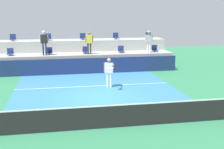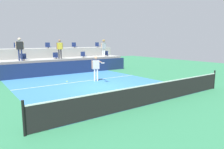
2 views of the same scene
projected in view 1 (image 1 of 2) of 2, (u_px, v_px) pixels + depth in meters
name	position (u px, v px, depth m)	size (l,w,h in m)	color
ground_plane	(100.00, 98.00, 15.00)	(40.00, 40.00, 0.00)	#2D754C
court_inner_paint	(97.00, 92.00, 15.96)	(9.00, 10.00, 0.01)	teal
court_service_line	(94.00, 86.00, 17.30)	(9.00, 0.06, 0.00)	white
tennis_net	(114.00, 115.00, 11.05)	(10.48, 0.08, 1.07)	black
sponsor_backboard	(87.00, 66.00, 20.64)	(13.00, 0.16, 1.10)	navy
seating_tier_lower	(86.00, 62.00, 21.88)	(13.00, 1.80, 1.25)	#9E9E99
seating_tier_upper	(83.00, 53.00, 23.52)	(13.00, 1.80, 2.10)	#9E9E99
stadium_chair_lower_far_left	(10.00, 53.00, 20.69)	(0.44, 0.40, 0.52)	#2D2D33
stadium_chair_lower_left	(49.00, 52.00, 21.17)	(0.44, 0.40, 0.52)	#2D2D33
stadium_chair_lower_center	(86.00, 51.00, 21.64)	(0.44, 0.40, 0.52)	#2D2D33
stadium_chair_lower_right	(121.00, 50.00, 22.11)	(0.44, 0.40, 0.52)	#2D2D33
stadium_chair_lower_far_right	(155.00, 49.00, 22.58)	(0.44, 0.40, 0.52)	#2D2D33
stadium_chair_upper_far_left	(13.00, 38.00, 22.24)	(0.44, 0.40, 0.52)	#2D2D33
stadium_chair_upper_left	(48.00, 38.00, 22.71)	(0.44, 0.40, 0.52)	#2D2D33
stadium_chair_upper_center	(83.00, 37.00, 23.18)	(0.44, 0.40, 0.52)	#2D2D33
stadium_chair_upper_right	(116.00, 36.00, 23.65)	(0.44, 0.40, 0.52)	#2D2D33
stadium_chair_upper_far_right	(148.00, 36.00, 24.14)	(0.44, 0.40, 0.52)	#2D2D33
tennis_player	(109.00, 70.00, 16.76)	(0.58, 1.31, 1.72)	white
spectator_in_white	(44.00, 40.00, 20.57)	(0.60, 0.28, 1.74)	navy
spectator_in_grey	(89.00, 41.00, 21.15)	(0.57, 0.22, 1.63)	#2D2D33
spectator_with_hat	(149.00, 39.00, 21.94)	(0.56, 0.38, 1.64)	white
tennis_ball	(57.00, 88.00, 14.56)	(0.07, 0.07, 0.07)	#CCE033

